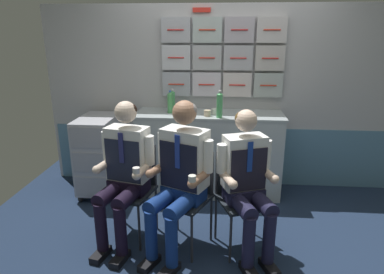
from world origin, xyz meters
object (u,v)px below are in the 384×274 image
at_px(crew_member_right, 180,172).
at_px(crew_member_near_trolley, 248,179).
at_px(water_bottle_short, 173,101).
at_px(crew_member_left, 124,168).
at_px(folding_chair_near_trolley, 239,188).
at_px(service_trolley, 99,153).
at_px(folding_chair_left, 134,179).
at_px(folding_chair_right, 189,187).
at_px(paper_cup_blue, 207,113).

relative_size(crew_member_right, crew_member_near_trolley, 1.06).
distance_m(crew_member_right, water_bottle_short, 1.33).
distance_m(crew_member_left, folding_chair_near_trolley, 1.02).
xyz_separation_m(service_trolley, folding_chair_left, (0.61, -0.78, 0.05)).
xyz_separation_m(folding_chair_right, water_bottle_short, (-0.30, 1.12, 0.55)).
xyz_separation_m(folding_chair_left, water_bottle_short, (0.23, 1.01, 0.55)).
xyz_separation_m(crew_member_left, paper_cup_blue, (0.68, 0.94, 0.28)).
bearing_deg(crew_member_left, water_bottle_short, 77.20).
height_order(crew_member_right, water_bottle_short, crew_member_right).
xyz_separation_m(service_trolley, folding_chair_right, (1.14, -0.89, 0.05)).
bearing_deg(crew_member_right, crew_member_near_trolley, 0.97).
height_order(crew_member_left, paper_cup_blue, crew_member_left).
height_order(crew_member_near_trolley, water_bottle_short, crew_member_near_trolley).
distance_m(folding_chair_left, folding_chair_near_trolley, 0.97).
xyz_separation_m(service_trolley, crew_member_left, (0.58, -0.94, 0.22)).
height_order(service_trolley, folding_chair_left, service_trolley).
bearing_deg(folding_chair_left, folding_chair_near_trolley, -5.29).
relative_size(crew_member_near_trolley, paper_cup_blue, 16.89).
distance_m(crew_member_right, crew_member_near_trolley, 0.56).
bearing_deg(folding_chair_near_trolley, crew_member_right, -162.11).
bearing_deg(crew_member_left, folding_chair_right, 4.95).
relative_size(water_bottle_short, paper_cup_blue, 3.44).
relative_size(crew_member_right, paper_cup_blue, 17.82).
distance_m(water_bottle_short, paper_cup_blue, 0.48).
distance_m(service_trolley, folding_chair_near_trolley, 1.80).
relative_size(crew_member_left, crew_member_near_trolley, 1.03).
bearing_deg(folding_chair_left, service_trolley, 128.03).
bearing_deg(crew_member_near_trolley, folding_chair_near_trolley, 110.59).
xyz_separation_m(folding_chair_left, crew_member_near_trolley, (1.02, -0.24, 0.15)).
distance_m(folding_chair_left, crew_member_right, 0.56).
bearing_deg(crew_member_left, folding_chair_left, 76.60).
bearing_deg(folding_chair_right, service_trolley, 141.99).
xyz_separation_m(folding_chair_near_trolley, water_bottle_short, (-0.74, 1.10, 0.55)).
xyz_separation_m(folding_chair_right, folding_chair_near_trolley, (0.44, 0.02, 0.00)).
distance_m(folding_chair_left, paper_cup_blue, 1.12).
relative_size(folding_chair_left, water_bottle_short, 3.38).
xyz_separation_m(service_trolley, folding_chair_near_trolley, (1.58, -0.87, 0.05)).
xyz_separation_m(crew_member_near_trolley, paper_cup_blue, (-0.38, 1.03, 0.31)).
height_order(crew_member_right, folding_chair_near_trolley, crew_member_right).
bearing_deg(service_trolley, crew_member_left, -58.51).
distance_m(folding_chair_right, crew_member_near_trolley, 0.54).
bearing_deg(crew_member_right, paper_cup_blue, 80.16).
distance_m(service_trolley, crew_member_right, 1.51).
xyz_separation_m(folding_chair_left, crew_member_right, (0.46, -0.25, 0.20)).
relative_size(folding_chair_right, paper_cup_blue, 11.61).
xyz_separation_m(crew_member_left, folding_chair_right, (0.56, 0.05, -0.18)).
distance_m(service_trolley, crew_member_near_trolley, 1.94).
relative_size(service_trolley, crew_member_near_trolley, 0.73).
bearing_deg(water_bottle_short, crew_member_left, -102.80).
bearing_deg(folding_chair_right, water_bottle_short, 104.94).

